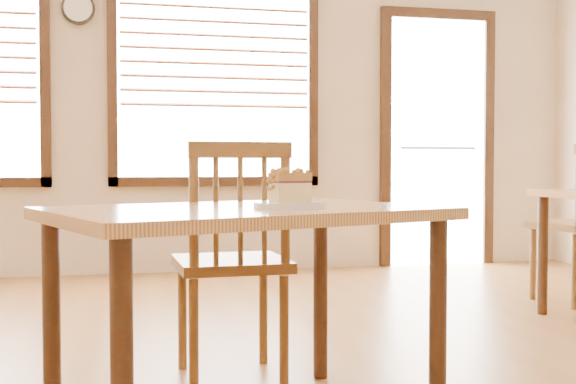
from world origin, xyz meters
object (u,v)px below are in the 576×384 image
(cake_slice, at_px, (290,186))
(wall_clock, at_px, (78,8))
(cafe_chair_main, at_px, (233,260))
(plate, at_px, (290,205))
(cafe_table_main, at_px, (245,235))

(cake_slice, bearing_deg, wall_clock, 91.86)
(cafe_chair_main, distance_m, cake_slice, 0.71)
(wall_clock, relative_size, cafe_chair_main, 0.26)
(cafe_chair_main, xyz_separation_m, plate, (0.10, -0.62, 0.26))
(cafe_table_main, xyz_separation_m, cake_slice, (0.14, -0.07, 0.17))
(wall_clock, relative_size, cafe_table_main, 0.18)
(cafe_table_main, relative_size, cafe_chair_main, 1.46)
(wall_clock, xyz_separation_m, cafe_chair_main, (0.80, -3.09, -1.65))
(plate, bearing_deg, cake_slice, 147.46)
(cafe_table_main, height_order, cafe_chair_main, cafe_chair_main)
(cafe_chair_main, relative_size, cake_slice, 7.03)
(plate, xyz_separation_m, cake_slice, (-0.00, 0.00, 0.06))
(wall_clock, bearing_deg, cafe_chair_main, -75.54)
(cafe_chair_main, bearing_deg, plate, 96.66)
(wall_clock, height_order, cafe_chair_main, wall_clock)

